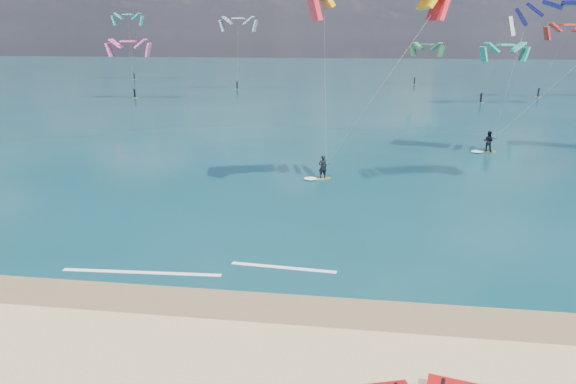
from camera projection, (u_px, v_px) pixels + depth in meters
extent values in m
plane|color=tan|center=(309.00, 130.00, 54.74)|extent=(320.00, 320.00, 0.00)
cube|color=brown|center=(216.00, 302.00, 19.73)|extent=(320.00, 2.40, 0.01)
cube|color=#0B393D|center=(336.00, 79.00, 115.31)|extent=(320.00, 200.00, 0.04)
cube|color=yellow|center=(322.00, 178.00, 36.31)|extent=(1.23, 1.04, 0.05)
imported|color=black|center=(323.00, 167.00, 36.07)|extent=(0.70, 0.58, 1.64)
cylinder|color=black|center=(326.00, 165.00, 35.70)|extent=(0.43, 0.33, 0.04)
cube|color=yellow|center=(487.00, 151.00, 44.57)|extent=(1.45, 0.65, 0.06)
imported|color=black|center=(488.00, 141.00, 44.30)|extent=(1.06, 0.97, 1.77)
cylinder|color=black|center=(493.00, 138.00, 43.88)|extent=(0.56, 0.13, 0.04)
cube|color=white|center=(141.00, 272.00, 22.10)|extent=(6.99, 0.62, 0.01)
cube|color=white|center=(283.00, 267.00, 22.56)|extent=(4.71, 0.58, 0.01)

